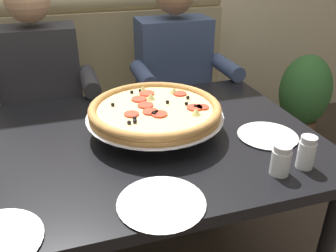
# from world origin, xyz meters

# --- Properties ---
(booth_bench) EXTENTS (1.62, 0.78, 1.13)m
(booth_bench) POSITION_xyz_m (0.00, 0.93, 0.40)
(booth_bench) COLOR #998966
(booth_bench) RESTS_ON ground_plane
(dining_table) EXTENTS (1.26, 0.93, 0.75)m
(dining_table) POSITION_xyz_m (0.00, 0.00, 0.66)
(dining_table) COLOR black
(dining_table) RESTS_ON ground_plane
(diner_left) EXTENTS (0.54, 0.64, 1.27)m
(diner_left) POSITION_xyz_m (-0.36, 0.67, 0.71)
(diner_left) COLOR #2D3342
(diner_left) RESTS_ON ground_plane
(diner_right) EXTENTS (0.54, 0.64, 1.27)m
(diner_right) POSITION_xyz_m (0.36, 0.67, 0.71)
(diner_right) COLOR #2D3342
(diner_right) RESTS_ON ground_plane
(pizza) EXTENTS (0.50, 0.50, 0.12)m
(pizza) POSITION_xyz_m (0.05, 0.03, 0.84)
(pizza) COLOR silver
(pizza) RESTS_ON dining_table
(shaker_parmesan) EXTENTS (0.06, 0.06, 0.10)m
(shaker_parmesan) POSITION_xyz_m (0.34, -0.34, 0.79)
(shaker_parmesan) COLOR white
(shaker_parmesan) RESTS_ON dining_table
(shaker_oregano) EXTENTS (0.05, 0.05, 0.11)m
(shaker_oregano) POSITION_xyz_m (0.44, -0.34, 0.80)
(shaker_oregano) COLOR white
(shaker_oregano) RESTS_ON dining_table
(plate_near_right) EXTENTS (0.22, 0.22, 0.02)m
(plate_near_right) POSITION_xyz_m (0.43, -0.13, 0.76)
(plate_near_right) COLOR white
(plate_near_right) RESTS_ON dining_table
(plate_far_side) EXTENTS (0.24, 0.24, 0.02)m
(plate_far_side) POSITION_xyz_m (-0.05, -0.37, 0.76)
(plate_far_side) COLOR white
(plate_far_side) RESTS_ON dining_table
(potted_plant) EXTENTS (0.36, 0.36, 0.70)m
(potted_plant) POSITION_xyz_m (1.39, 0.87, 0.39)
(potted_plant) COLOR brown
(potted_plant) RESTS_ON ground_plane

